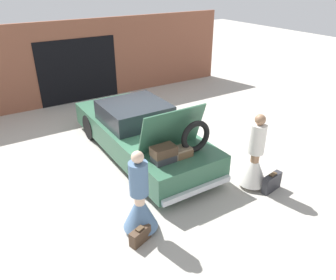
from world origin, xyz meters
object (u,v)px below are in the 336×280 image
(person_left, at_px, (140,204))
(person_right, at_px, (254,162))
(suitcase_beside_left_person, at_px, (140,235))
(car, at_px, (140,132))
(suitcase_beside_right_person, at_px, (272,182))

(person_left, relative_size, person_right, 0.96)
(person_right, height_order, suitcase_beside_left_person, person_right)
(car, height_order, person_right, car)
(person_left, bearing_deg, suitcase_beside_left_person, -22.76)
(car, relative_size, person_right, 2.89)
(person_right, height_order, suitcase_beside_right_person, person_right)
(person_left, xyz_separation_m, suitcase_beside_right_person, (2.93, -0.42, -0.38))
(car, bearing_deg, suitcase_beside_left_person, -118.38)
(person_left, bearing_deg, suitcase_beside_right_person, 88.92)
(car, relative_size, person_left, 3.00)
(car, bearing_deg, person_left, -118.21)
(person_right, bearing_deg, person_left, 86.15)
(person_left, distance_m, person_right, 2.71)
(car, xyz_separation_m, person_right, (1.35, -2.60, 0.02))
(person_right, distance_m, suitcase_beside_left_person, 2.91)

